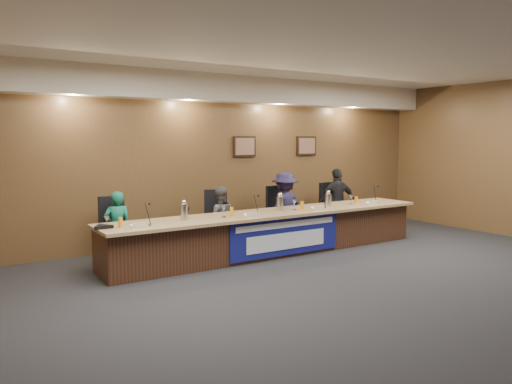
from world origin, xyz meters
TOP-DOWN VIEW (x-y plane):
  - floor at (0.00, 0.00)m, footprint 10.00×10.00m
  - ceiling at (0.00, 0.00)m, footprint 10.00×8.00m
  - wall_back at (0.00, 4.00)m, footprint 10.00×0.04m
  - soffit at (0.00, 3.75)m, footprint 10.00×0.50m
  - dais_body at (0.00, 2.40)m, footprint 6.00×0.80m
  - dais_top at (0.00, 2.35)m, footprint 6.10×0.95m
  - banner at (0.00, 1.99)m, footprint 2.20×0.02m
  - banner_text_upper at (0.00, 1.97)m, footprint 2.00×0.01m
  - banner_text_lower at (0.00, 1.97)m, footprint 1.60×0.01m
  - wall_photo_left at (0.40, 3.97)m, footprint 0.52×0.04m
  - wall_photo_right at (2.00, 3.97)m, footprint 0.52×0.04m
  - panelist_a at (-2.51, 3.12)m, footprint 0.48×0.36m
  - panelist_b at (-0.65, 3.12)m, footprint 0.68×0.60m
  - panelist_c at (0.80, 3.12)m, footprint 0.94×0.62m
  - panelist_d at (2.17, 3.12)m, footprint 0.88×0.57m
  - office_chair_a at (-2.51, 3.22)m, footprint 0.50×0.50m
  - office_chair_b at (-0.65, 3.22)m, footprint 0.63×0.63m
  - office_chair_c at (0.80, 3.22)m, footprint 0.51×0.51m
  - office_chair_d at (2.17, 3.22)m, footprint 0.49×0.49m
  - nameplate_a at (-2.49, 2.13)m, footprint 0.24×0.08m
  - microphone_a at (-2.34, 2.23)m, footprint 0.07×0.07m
  - juice_glass_a at (-2.73, 2.27)m, footprint 0.06×0.06m
  - water_glass_a at (-2.92, 2.28)m, footprint 0.08×0.08m
  - nameplate_b at (-0.61, 2.08)m, footprint 0.24×0.08m
  - microphone_b at (-0.48, 2.22)m, footprint 0.07×0.07m
  - juice_glass_b at (-0.87, 2.32)m, footprint 0.06×0.06m
  - water_glass_b at (-1.03, 2.28)m, footprint 0.08×0.08m
  - nameplate_c at (0.82, 2.13)m, footprint 0.24×0.08m
  - microphone_c at (0.97, 2.22)m, footprint 0.07×0.07m
  - juice_glass_c at (0.56, 2.29)m, footprint 0.06×0.06m
  - water_glass_c at (0.42, 2.33)m, footprint 0.08×0.08m
  - nameplate_d at (2.16, 2.11)m, footprint 0.24×0.08m
  - microphone_d at (2.36, 2.29)m, footprint 0.07×0.07m
  - juice_glass_d at (1.88, 2.28)m, footprint 0.06×0.06m
  - water_glass_d at (1.79, 2.33)m, footprint 0.08×0.08m
  - carafe_left at (-1.70, 2.36)m, footprint 0.11×0.11m
  - carafe_mid at (0.16, 2.41)m, footprint 0.12×0.12m
  - carafe_right at (1.31, 2.44)m, footprint 0.12×0.12m
  - speakerphone at (-2.96, 2.35)m, footprint 0.32×0.32m

SIDE VIEW (x-z plane):
  - floor at x=0.00m, z-range 0.00..0.00m
  - banner_text_lower at x=0.00m, z-range 0.16..0.44m
  - dais_body at x=0.00m, z-range 0.00..0.70m
  - banner at x=0.00m, z-range 0.05..0.71m
  - office_chair_a at x=-2.51m, z-range 0.44..0.52m
  - office_chair_b at x=-0.65m, z-range 0.44..0.52m
  - office_chair_c at x=0.80m, z-range 0.44..0.52m
  - office_chair_d at x=2.17m, z-range 0.44..0.52m
  - panelist_b at x=-0.65m, z-range 0.00..1.16m
  - banner_text_upper at x=0.00m, z-range 0.53..0.63m
  - panelist_a at x=-2.51m, z-range 0.00..1.19m
  - panelist_c at x=0.80m, z-range 0.00..1.36m
  - panelist_d at x=2.17m, z-range 0.00..1.39m
  - dais_top at x=0.00m, z-range 0.70..0.75m
  - microphone_a at x=-2.34m, z-range 0.75..0.77m
  - microphone_b at x=-0.48m, z-range 0.75..0.77m
  - microphone_c at x=0.97m, z-range 0.75..0.77m
  - microphone_d at x=2.36m, z-range 0.75..0.77m
  - speakerphone at x=-2.96m, z-range 0.75..0.80m
  - nameplate_a at x=-2.49m, z-range 0.74..0.85m
  - nameplate_b at x=-0.61m, z-range 0.74..0.85m
  - nameplate_c at x=0.82m, z-range 0.74..0.85m
  - nameplate_d at x=2.16m, z-range 0.74..0.85m
  - juice_glass_a at x=-2.73m, z-range 0.75..0.90m
  - juice_glass_b at x=-0.87m, z-range 0.75..0.90m
  - juice_glass_c at x=0.56m, z-range 0.75..0.90m
  - juice_glass_d at x=1.88m, z-range 0.75..0.90m
  - water_glass_a at x=-2.92m, z-range 0.75..0.93m
  - water_glass_b at x=-1.03m, z-range 0.75..0.93m
  - water_glass_c at x=0.42m, z-range 0.75..0.93m
  - water_glass_d at x=1.79m, z-range 0.75..0.93m
  - carafe_right at x=1.31m, z-range 0.75..0.97m
  - carafe_mid at x=0.16m, z-range 0.75..1.00m
  - carafe_left at x=-1.70m, z-range 0.75..1.01m
  - wall_back at x=0.00m, z-range 0.00..3.20m
  - wall_photo_left at x=0.40m, z-range 1.64..2.06m
  - wall_photo_right at x=2.00m, z-range 1.64..2.06m
  - soffit at x=0.00m, z-range 2.70..3.20m
  - ceiling at x=0.00m, z-range 3.18..3.22m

